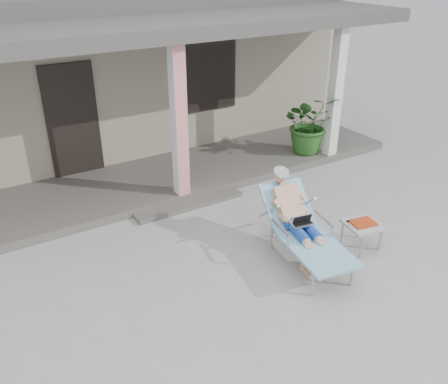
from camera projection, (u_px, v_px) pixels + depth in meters
ground at (250, 259)px, 6.91m from camera, size 60.00×60.00×0.00m
house at (95, 63)px, 11.09m from camera, size 10.40×5.40×3.30m
porch_deck at (162, 179)px, 9.15m from camera, size 10.00×2.00×0.15m
porch_overhang at (154, 33)px, 7.88m from camera, size 10.00×2.30×2.85m
porch_step at (190, 205)px, 8.30m from camera, size 2.00×0.30×0.07m
lounger at (301, 211)px, 6.67m from camera, size 1.00×1.92×1.21m
side_table at (363, 226)px, 7.00m from camera, size 0.57×0.57×0.45m
potted_palm at (310, 123)px, 9.92m from camera, size 1.44×1.36×1.26m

